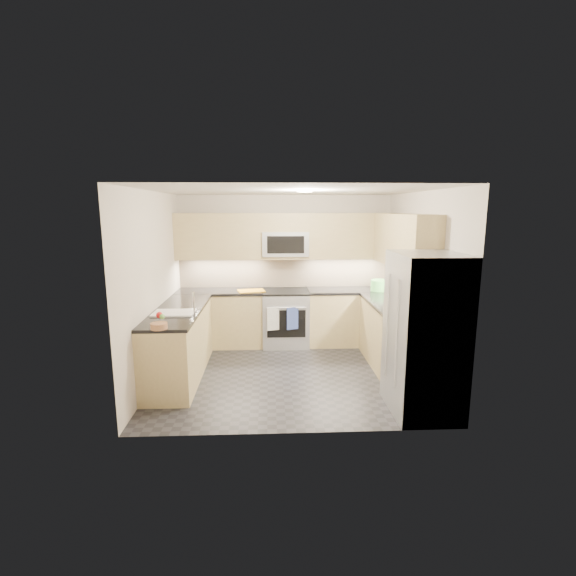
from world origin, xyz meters
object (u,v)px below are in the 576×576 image
object	(u,v)px
gas_range	(286,318)
fruit_basket	(159,326)
refrigerator	(425,334)
utensil_bowl	(380,285)
microwave	(285,244)
cutting_board	(251,291)

from	to	relation	value
gas_range	fruit_basket	size ratio (longest dim) A/B	4.85
refrigerator	fruit_basket	distance (m)	2.97
fruit_basket	refrigerator	bearing A→B (deg)	-3.89
utensil_bowl	refrigerator	bearing A→B (deg)	-92.70
microwave	utensil_bowl	xyz separation A→B (m)	(1.56, -0.25, -0.67)
gas_range	fruit_basket	xyz separation A→B (m)	(-1.51, -2.22, 0.52)
gas_range	refrigerator	size ratio (longest dim) A/B	0.51
gas_range	fruit_basket	distance (m)	2.74
microwave	refrigerator	xyz separation A→B (m)	(1.45, -2.55, -0.80)
gas_range	microwave	size ratio (longest dim) A/B	1.20
refrigerator	fruit_basket	bearing A→B (deg)	176.11
gas_range	utensil_bowl	bearing A→B (deg)	-4.43
microwave	cutting_board	xyz separation A→B (m)	(-0.57, -0.20, -0.75)
cutting_board	fruit_basket	bearing A→B (deg)	-113.65
gas_range	microwave	world-z (taller)	microwave
gas_range	microwave	bearing A→B (deg)	90.00
microwave	fruit_basket	size ratio (longest dim) A/B	4.05
microwave	utensil_bowl	bearing A→B (deg)	-8.96
gas_range	microwave	xyz separation A→B (m)	(0.00, 0.12, 1.24)
refrigerator	cutting_board	world-z (taller)	refrigerator
utensil_bowl	fruit_basket	distance (m)	3.72
microwave	gas_range	bearing A→B (deg)	-90.00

